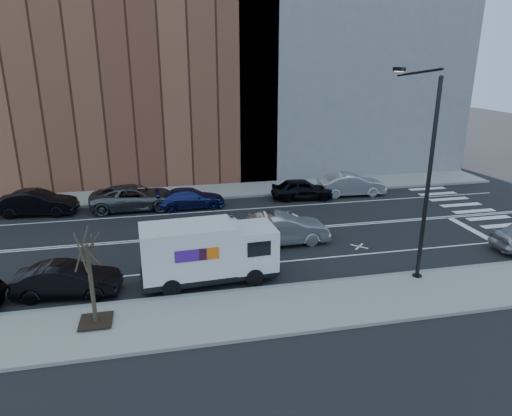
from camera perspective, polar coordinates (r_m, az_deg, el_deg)
name	(u,v)px	position (r m, az deg, el deg)	size (l,w,h in m)	color
ground	(239,233)	(26.57, -2.10, -3.17)	(120.00, 120.00, 0.00)	black
sidewalk_near	(277,310)	(18.79, 2.70, -12.57)	(44.00, 3.60, 0.15)	gray
sidewalk_far	(219,191)	(34.80, -4.63, 2.13)	(44.00, 3.60, 0.15)	gray
curb_near	(267,288)	(20.30, 1.40, -10.01)	(44.00, 0.25, 0.17)	gray
curb_far	(222,198)	(33.09, -4.21, 1.31)	(44.00, 0.25, 0.17)	gray
crosswalk	(481,214)	(33.11, 26.31, -0.73)	(3.00, 14.00, 0.01)	white
road_markings	(239,233)	(26.57, -2.10, -3.16)	(40.00, 8.60, 0.01)	white
bldg_brick	(104,41)	(40.18, -18.51, 19.22)	(26.00, 10.00, 22.00)	brown
bldg_concrete	(343,18)	(43.27, 10.82, 22.32)	(20.00, 10.00, 26.00)	slate
streetlight	(423,169)	(21.26, 20.19, 4.58)	(0.44, 4.02, 9.34)	black
street_tree	(92,292)	(18.20, -19.78, -9.86)	(1.20, 1.20, 3.75)	black
fedex_van	(208,252)	(20.59, -6.06, -5.43)	(6.22, 2.46, 2.79)	black
far_parked_b	(37,203)	(32.63, -25.70, 0.58)	(1.70, 4.88, 1.61)	black
far_parked_c	(135,197)	(31.64, -14.92, 1.29)	(2.67, 5.79, 1.61)	#515359
far_parked_d	(190,198)	(31.18, -8.20, 1.22)	(1.87, 4.61, 1.34)	navy
far_parked_e	(302,189)	(32.91, 5.77, 2.37)	(1.77, 4.39, 1.50)	black
far_parked_f	(351,185)	(34.41, 11.81, 2.88)	(1.71, 4.91, 1.62)	silver
driving_sedan	(282,229)	(24.87, 3.25, -2.65)	(1.77, 5.09, 1.68)	#999A9E
near_parked_rear_a	(67,280)	(21.19, -22.52, -8.32)	(1.52, 4.36, 1.44)	black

